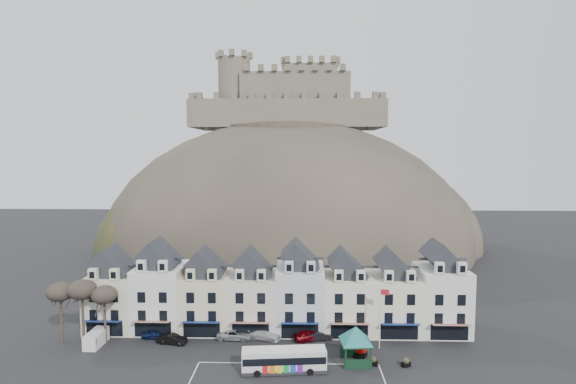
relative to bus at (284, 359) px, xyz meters
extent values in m
plane|color=black|center=(-1.54, -2.95, -1.54)|extent=(300.00, 300.00, 0.00)
cube|color=silver|center=(0.46, -1.70, -1.54)|extent=(22.00, 7.50, 0.01)
cube|color=beige|center=(-25.34, 13.05, 2.46)|extent=(6.80, 8.00, 8.00)
cube|color=#22242A|center=(-25.34, 13.05, 7.66)|extent=(6.80, 5.76, 2.80)
cube|color=beige|center=(-26.84, 9.45, 7.36)|extent=(1.20, 0.80, 1.60)
cube|color=beige|center=(-23.84, 9.45, 7.36)|extent=(1.20, 0.80, 1.60)
cube|color=black|center=(-25.34, 9.02, -0.24)|extent=(5.10, 0.06, 2.20)
cube|color=navy|center=(-25.34, 8.35, 1.06)|extent=(5.10, 1.29, 0.43)
cube|color=white|center=(-18.54, 13.05, 3.06)|extent=(6.80, 8.00, 9.20)
cube|color=#22242A|center=(-18.54, 13.05, 8.86)|extent=(6.80, 5.76, 2.80)
cube|color=white|center=(-20.04, 9.45, 8.56)|extent=(1.20, 0.80, 1.60)
cube|color=white|center=(-17.04, 9.45, 8.56)|extent=(1.20, 0.80, 1.60)
cube|color=black|center=(-18.54, 9.02, -0.24)|extent=(5.10, 0.06, 2.20)
cube|color=maroon|center=(-18.54, 8.35, 1.06)|extent=(5.10, 1.29, 0.43)
cube|color=beige|center=(-11.74, 13.05, 2.46)|extent=(6.80, 8.00, 8.00)
cube|color=#22242A|center=(-11.74, 13.05, 7.66)|extent=(6.80, 5.76, 2.80)
cube|color=beige|center=(-13.24, 9.45, 7.36)|extent=(1.20, 0.80, 1.60)
cube|color=beige|center=(-10.24, 9.45, 7.36)|extent=(1.20, 0.80, 1.60)
cube|color=black|center=(-11.74, 9.02, -0.24)|extent=(5.10, 0.06, 2.20)
cube|color=navy|center=(-11.74, 8.35, 1.06)|extent=(5.10, 1.29, 0.43)
cube|color=silver|center=(-4.94, 13.05, 2.46)|extent=(6.80, 8.00, 8.00)
cube|color=#22242A|center=(-4.94, 13.05, 7.66)|extent=(6.80, 5.76, 2.80)
cube|color=silver|center=(-6.44, 9.45, 7.36)|extent=(1.20, 0.80, 1.60)
cube|color=silver|center=(-3.44, 9.45, 7.36)|extent=(1.20, 0.80, 1.60)
cube|color=black|center=(-4.94, 9.02, -0.24)|extent=(5.10, 0.06, 2.20)
cube|color=maroon|center=(-4.94, 8.35, 1.06)|extent=(5.10, 1.29, 0.43)
cube|color=silver|center=(1.86, 13.05, 3.06)|extent=(6.80, 8.00, 9.20)
cube|color=#22242A|center=(1.86, 13.05, 8.86)|extent=(6.80, 5.76, 2.80)
cube|color=silver|center=(0.36, 9.45, 8.56)|extent=(1.20, 0.80, 1.60)
cube|color=silver|center=(3.36, 9.45, 8.56)|extent=(1.20, 0.80, 1.60)
cube|color=black|center=(1.86, 9.02, -0.24)|extent=(5.10, 0.06, 2.20)
cube|color=navy|center=(1.86, 8.35, 1.06)|extent=(5.10, 1.29, 0.43)
cube|color=white|center=(8.66, 13.05, 2.46)|extent=(6.80, 8.00, 8.00)
cube|color=#22242A|center=(8.66, 13.05, 7.66)|extent=(6.80, 5.76, 2.80)
cube|color=white|center=(7.16, 9.45, 7.36)|extent=(1.20, 0.80, 1.60)
cube|color=white|center=(10.16, 9.45, 7.36)|extent=(1.20, 0.80, 1.60)
cube|color=black|center=(8.66, 9.02, -0.24)|extent=(5.10, 0.06, 2.20)
cube|color=maroon|center=(8.66, 8.35, 1.06)|extent=(5.10, 1.29, 0.43)
cube|color=#ECE9CD|center=(15.46, 13.05, 2.46)|extent=(6.80, 8.00, 8.00)
cube|color=#22242A|center=(15.46, 13.05, 7.66)|extent=(6.80, 5.76, 2.80)
cube|color=#ECE9CD|center=(13.96, 9.45, 7.36)|extent=(1.20, 0.80, 1.60)
cube|color=#ECE9CD|center=(16.96, 9.45, 7.36)|extent=(1.20, 0.80, 1.60)
cube|color=black|center=(15.46, 9.02, -0.24)|extent=(5.10, 0.06, 2.20)
cube|color=navy|center=(15.46, 8.35, 1.06)|extent=(5.10, 1.29, 0.43)
cube|color=silver|center=(22.26, 13.05, 3.06)|extent=(6.80, 8.00, 9.20)
cube|color=#22242A|center=(22.26, 13.05, 8.86)|extent=(6.80, 5.76, 2.80)
cube|color=silver|center=(20.76, 9.45, 8.56)|extent=(1.20, 0.80, 1.60)
cube|color=silver|center=(23.76, 9.45, 8.56)|extent=(1.20, 0.80, 1.60)
cube|color=black|center=(22.26, 9.02, -0.24)|extent=(5.10, 0.06, 2.20)
cube|color=maroon|center=(22.26, 8.35, 1.06)|extent=(5.10, 1.29, 0.43)
ellipsoid|color=#353029|center=(-1.54, 67.05, -1.54)|extent=(96.00, 76.00, 68.00)
ellipsoid|color=#28351A|center=(-23.54, 61.05, -1.54)|extent=(52.00, 44.00, 42.00)
ellipsoid|color=#353029|center=(22.46, 71.05, -1.54)|extent=(56.00, 48.00, 46.00)
ellipsoid|color=#28351A|center=(-5.54, 53.05, -1.54)|extent=(40.00, 28.00, 28.00)
ellipsoid|color=#353029|center=(8.46, 55.05, -1.54)|extent=(36.00, 28.00, 24.00)
cylinder|color=#353029|center=(-1.54, 67.05, 29.46)|extent=(30.00, 30.00, 3.00)
cube|color=#62574A|center=(-1.54, 63.05, 33.96)|extent=(48.00, 2.20, 7.00)
cube|color=#62574A|center=(-1.54, 83.05, 33.96)|extent=(48.00, 2.20, 7.00)
cube|color=#62574A|center=(-25.54, 73.05, 33.96)|extent=(2.20, 22.00, 7.00)
cube|color=#62574A|center=(22.46, 73.05, 33.96)|extent=(2.20, 22.00, 7.00)
cube|color=#62574A|center=(0.46, 73.05, 39.46)|extent=(28.00, 18.00, 10.00)
cube|color=#62574A|center=(4.46, 75.05, 40.96)|extent=(14.00, 12.00, 13.00)
cylinder|color=#62574A|center=(-15.54, 69.05, 39.46)|extent=(8.40, 8.40, 18.00)
cylinder|color=silver|center=(4.46, 75.05, 49.96)|extent=(0.16, 0.16, 5.00)
cylinder|color=#332820|center=(-30.54, 7.55, 1.33)|extent=(0.32, 0.32, 5.74)
ellipsoid|color=#383028|center=(-30.54, 7.55, 5.43)|extent=(3.61, 3.61, 2.54)
cylinder|color=#332820|center=(-27.54, 7.55, 1.47)|extent=(0.32, 0.32, 6.02)
ellipsoid|color=#383028|center=(-27.54, 7.55, 5.77)|extent=(3.78, 3.78, 2.67)
cylinder|color=#332820|center=(-24.54, 7.55, 1.19)|extent=(0.32, 0.32, 5.46)
ellipsoid|color=#383028|center=(-24.54, 7.55, 5.09)|extent=(3.43, 3.43, 2.42)
cube|color=#262628|center=(0.00, 0.00, -1.23)|extent=(10.04, 3.20, 0.45)
cube|color=silver|center=(0.00, 0.00, 0.08)|extent=(10.03, 3.15, 2.26)
cube|color=black|center=(0.00, 0.00, 0.21)|extent=(9.84, 3.20, 0.85)
cube|color=silver|center=(0.00, 0.00, 1.11)|extent=(9.83, 3.05, 0.22)
cube|color=orange|center=(4.87, 0.46, 0.95)|extent=(0.15, 1.08, 0.25)
cylinder|color=black|center=(3.04, -0.73, -1.14)|extent=(0.88, 0.37, 0.86)
cylinder|color=black|center=(2.85, 1.29, -1.14)|extent=(0.88, 0.37, 0.86)
cylinder|color=black|center=(-3.05, -1.30, -1.14)|extent=(0.88, 0.37, 0.86)
cylinder|color=black|center=(-3.24, 0.71, -1.14)|extent=(0.88, 0.37, 0.86)
cube|color=black|center=(7.05, 3.68, -0.20)|extent=(0.18, 0.18, 2.68)
cube|color=black|center=(10.05, 3.94, -0.20)|extent=(0.18, 0.18, 2.68)
cube|color=black|center=(7.31, 0.68, -0.20)|extent=(0.18, 0.18, 2.68)
cube|color=black|center=(10.31, 0.94, -0.20)|extent=(0.18, 0.18, 2.68)
cube|color=black|center=(8.68, 2.31, 1.14)|extent=(3.98, 3.98, 0.13)
cone|color=#166163|center=(8.68, 2.31, 2.14)|extent=(7.35, 7.35, 2.01)
cube|color=black|center=(9.50, 4.05, -1.26)|extent=(1.93, 1.93, 0.56)
sphere|color=#A20D09|center=(9.50, 4.05, -0.25)|extent=(1.75, 1.75, 1.75)
cylinder|color=silver|center=(12.31, 6.51, 2.60)|extent=(0.12, 0.12, 8.29)
cube|color=red|center=(12.87, 6.39, 6.13)|extent=(1.12, 0.25, 0.73)
cube|color=silver|center=(-25.40, 6.55, -0.60)|extent=(1.88, 4.17, 1.89)
cube|color=black|center=(-25.40, 6.55, -0.24)|extent=(1.71, 0.11, 0.81)
cube|color=black|center=(10.76, 1.89, -1.26)|extent=(1.24, 0.90, 0.56)
sphere|color=#28351A|center=(10.76, 1.89, -0.82)|extent=(0.78, 0.78, 0.78)
cube|color=black|center=(14.66, 1.67, -1.26)|extent=(1.23, 0.95, 0.55)
sphere|color=#28351A|center=(14.66, 1.67, -0.82)|extent=(0.77, 0.77, 0.77)
imported|color=#0C163C|center=(-18.15, 8.95, -0.90)|extent=(3.76, 1.58, 1.27)
imported|color=black|center=(-15.36, 7.30, -0.88)|extent=(4.19, 2.11, 1.32)
imported|color=#9B9DA2|center=(-7.14, 9.05, -0.86)|extent=(4.86, 2.39, 1.35)
imported|color=silver|center=(-2.98, 9.05, -0.88)|extent=(4.86, 3.13, 1.31)
imported|color=#5F050B|center=(3.26, 8.92, -0.77)|extent=(4.84, 3.21, 1.53)
imported|color=black|center=(4.46, 9.05, -0.92)|extent=(3.94, 2.08, 1.23)
camera|label=1|loc=(1.85, -50.69, 24.34)|focal=28.00mm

